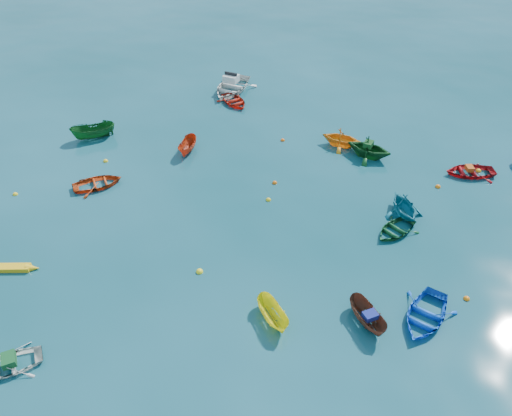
# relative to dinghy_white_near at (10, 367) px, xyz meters

# --- Properties ---
(ground) EXTENTS (160.00, 160.00, 0.00)m
(ground) POSITION_rel_dinghy_white_near_xyz_m (9.66, 6.99, 0.00)
(ground) COLOR #093942
(ground) RESTS_ON ground
(dinghy_white_near) EXTENTS (3.54, 3.24, 0.60)m
(dinghy_white_near) POSITION_rel_dinghy_white_near_xyz_m (0.00, 0.00, 0.00)
(dinghy_white_near) COLOR white
(dinghy_white_near) RESTS_ON ground
(sampan_brown_mid) EXTENTS (2.20, 2.82, 1.03)m
(sampan_brown_mid) POSITION_rel_dinghy_white_near_xyz_m (15.92, 4.30, 0.00)
(sampan_brown_mid) COLOR brown
(sampan_brown_mid) RESTS_ON ground
(dinghy_blue_se) EXTENTS (3.95, 4.40, 0.75)m
(dinghy_blue_se) POSITION_rel_dinghy_white_near_xyz_m (18.71, 4.85, 0.00)
(dinghy_blue_se) COLOR blue
(dinghy_blue_se) RESTS_ON ground
(sampan_yellow_mid) EXTENTS (2.18, 2.69, 0.99)m
(sampan_yellow_mid) POSITION_rel_dinghy_white_near_xyz_m (11.41, 3.94, 0.00)
(sampan_yellow_mid) COLOR yellow
(sampan_yellow_mid) RESTS_ON ground
(dinghy_green_e) EXTENTS (3.50, 3.54, 0.60)m
(dinghy_green_e) POSITION_rel_dinghy_white_near_xyz_m (17.95, 11.18, 0.00)
(dinghy_green_e) COLOR #114B25
(dinghy_green_e) RESTS_ON ground
(dinghy_cyan_se) EXTENTS (3.14, 3.39, 1.47)m
(dinghy_cyan_se) POSITION_rel_dinghy_white_near_xyz_m (18.59, 12.90, 0.00)
(dinghy_cyan_se) COLOR #156F87
(dinghy_cyan_se) RESTS_ON ground
(dinghy_red_nw) EXTENTS (3.86, 3.52, 0.66)m
(dinghy_red_nw) POSITION_rel_dinghy_white_near_xyz_m (-0.98, 13.62, 0.00)
(dinghy_red_nw) COLOR #C03810
(dinghy_red_nw) RESTS_ON ground
(sampan_orange_n) EXTENTS (1.23, 2.68, 1.00)m
(sampan_orange_n) POSITION_rel_dinghy_white_near_xyz_m (3.97, 18.49, 0.00)
(sampan_orange_n) COLOR red
(sampan_orange_n) RESTS_ON ground
(dinghy_green_n) EXTENTS (3.96, 3.73, 1.66)m
(dinghy_green_n) POSITION_rel_dinghy_white_near_xyz_m (16.87, 19.25, 0.00)
(dinghy_green_n) COLOR #10461A
(dinghy_green_n) RESTS_ON ground
(dinghy_red_ne) EXTENTS (3.61, 2.81, 0.69)m
(dinghy_red_ne) POSITION_rel_dinghy_white_near_xyz_m (23.59, 17.80, 0.00)
(dinghy_red_ne) COLOR #A20D12
(dinghy_red_ne) RESTS_ON ground
(dinghy_red_far) EXTENTS (3.74, 3.89, 0.66)m
(dinghy_red_far) POSITION_rel_dinghy_white_near_xyz_m (6.18, 26.29, 0.00)
(dinghy_red_far) COLOR red
(dinghy_red_far) RESTS_ON ground
(dinghy_orange_far) EXTENTS (3.40, 3.14, 1.49)m
(dinghy_orange_far) POSITION_rel_dinghy_white_near_xyz_m (14.96, 20.52, 0.00)
(dinghy_orange_far) COLOR orange
(dinghy_orange_far) RESTS_ON ground
(sampan_green_far) EXTENTS (3.46, 2.60, 1.26)m
(sampan_green_far) POSITION_rel_dinghy_white_near_xyz_m (-3.46, 19.50, 0.00)
(sampan_green_far) COLOR #13521E
(sampan_green_far) RESTS_ON ground
(kayak_yellow) EXTENTS (3.58, 0.96, 0.35)m
(kayak_yellow) POSITION_rel_dinghy_white_near_xyz_m (-3.27, 5.67, 0.00)
(kayak_yellow) COLOR yellow
(kayak_yellow) RESTS_ON ground
(motorboat_white) EXTENTS (4.84, 5.76, 1.62)m
(motorboat_white) POSITION_rel_dinghy_white_near_xyz_m (5.58, 28.65, 0.00)
(motorboat_white) COLOR silver
(motorboat_white) RESTS_ON ground
(tarp_green_a) EXTENTS (0.88, 0.94, 0.37)m
(tarp_green_a) POSITION_rel_dinghy_white_near_xyz_m (0.09, 0.05, 0.48)
(tarp_green_a) COLOR #134F24
(tarp_green_a) RESTS_ON dinghy_white_near
(tarp_blue_a) EXTENTS (0.82, 0.76, 0.32)m
(tarp_blue_a) POSITION_rel_dinghy_white_near_xyz_m (15.99, 4.17, 0.68)
(tarp_blue_a) COLOR navy
(tarp_blue_a) RESTS_ON sampan_brown_mid
(tarp_green_b) EXTENTS (0.82, 0.92, 0.37)m
(tarp_green_b) POSITION_rel_dinghy_white_near_xyz_m (16.78, 19.29, 1.01)
(tarp_green_b) COLOR #104217
(tarp_green_b) RESTS_ON dinghy_green_n
(tarp_orange_b) EXTENTS (0.54, 0.67, 0.30)m
(tarp_orange_b) POSITION_rel_dinghy_white_near_xyz_m (23.49, 17.79, 0.49)
(tarp_orange_b) COLOR #BD4813
(tarp_orange_b) RESTS_ON dinghy_red_ne
(buoy_ye_a) EXTENTS (0.39, 0.39, 0.39)m
(buoy_ye_a) POSITION_rel_dinghy_white_near_xyz_m (7.22, 6.69, 0.00)
(buoy_ye_a) COLOR yellow
(buoy_ye_a) RESTS_ON ground
(buoy_or_b) EXTENTS (0.33, 0.33, 0.33)m
(buoy_or_b) POSITION_rel_dinghy_white_near_xyz_m (21.04, 6.37, 0.00)
(buoy_or_b) COLOR orange
(buoy_or_b) RESTS_ON ground
(buoy_ye_b) EXTENTS (0.32, 0.32, 0.32)m
(buoy_ye_b) POSITION_rel_dinghy_white_near_xyz_m (-5.96, 12.11, 0.00)
(buoy_ye_b) COLOR yellow
(buoy_ye_b) RESTS_ON ground
(buoy_or_c) EXTENTS (0.33, 0.33, 0.33)m
(buoy_or_c) POSITION_rel_dinghy_white_near_xyz_m (10.53, 15.25, 0.00)
(buoy_or_c) COLOR #DB5B0B
(buoy_or_c) RESTS_ON ground
(buoy_ye_c) EXTENTS (0.33, 0.33, 0.33)m
(buoy_ye_c) POSITION_rel_dinghy_white_near_xyz_m (10.29, 13.38, 0.00)
(buoy_ye_c) COLOR gold
(buoy_ye_c) RESTS_ON ground
(buoy_or_d) EXTENTS (0.36, 0.36, 0.36)m
(buoy_or_d) POSITION_rel_dinghy_white_near_xyz_m (21.23, 16.04, 0.00)
(buoy_or_d) COLOR orange
(buoy_or_d) RESTS_ON ground
(buoy_ye_d) EXTENTS (0.34, 0.34, 0.34)m
(buoy_ye_d) POSITION_rel_dinghy_white_near_xyz_m (-1.52, 16.51, 0.00)
(buoy_ye_d) COLOR yellow
(buoy_ye_d) RESTS_ON ground
(buoy_or_e) EXTENTS (0.32, 0.32, 0.32)m
(buoy_or_e) POSITION_rel_dinghy_white_near_xyz_m (10.67, 20.75, 0.00)
(buoy_or_e) COLOR #F1590D
(buoy_or_e) RESTS_ON ground
(buoy_ye_e) EXTENTS (0.37, 0.37, 0.37)m
(buoy_ye_e) POSITION_rel_dinghy_white_near_xyz_m (24.29, 18.23, 0.00)
(buoy_ye_e) COLOR gold
(buoy_ye_e) RESTS_ON ground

